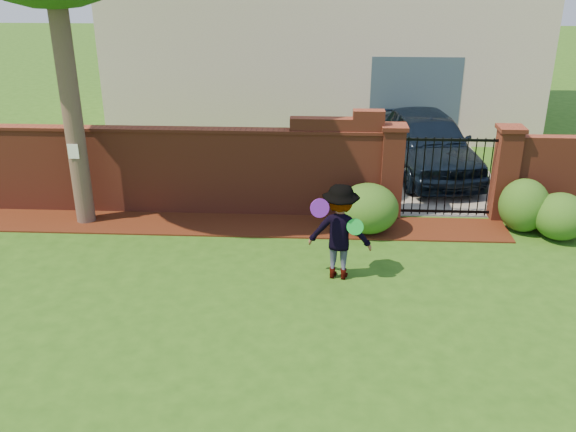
# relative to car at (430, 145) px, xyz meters

# --- Properties ---
(ground) EXTENTS (80.00, 80.00, 0.01)m
(ground) POSITION_rel_car_xyz_m (-3.56, -6.50, -0.76)
(ground) COLOR #265014
(ground) RESTS_ON ground
(mulch_bed) EXTENTS (11.10, 1.08, 0.03)m
(mulch_bed) POSITION_rel_car_xyz_m (-4.51, -3.17, -0.74)
(mulch_bed) COLOR #38150A
(mulch_bed) RESTS_ON ground
(brick_wall) EXTENTS (8.70, 0.31, 2.16)m
(brick_wall) POSITION_rel_car_xyz_m (-5.57, -2.50, 0.18)
(brick_wall) COLOR maroon
(brick_wall) RESTS_ON ground
(pillar_left) EXTENTS (0.50, 0.50, 1.88)m
(pillar_left) POSITION_rel_car_xyz_m (-1.16, -2.50, 0.21)
(pillar_left) COLOR maroon
(pillar_left) RESTS_ON ground
(pillar_right) EXTENTS (0.50, 0.50, 1.88)m
(pillar_right) POSITION_rel_car_xyz_m (1.04, -2.50, 0.21)
(pillar_right) COLOR maroon
(pillar_right) RESTS_ON ground
(iron_gate) EXTENTS (1.78, 0.03, 1.60)m
(iron_gate) POSITION_rel_car_xyz_m (-0.06, -2.50, 0.10)
(iron_gate) COLOR black
(iron_gate) RESTS_ON ground
(driveway) EXTENTS (3.20, 8.00, 0.01)m
(driveway) POSITION_rel_car_xyz_m (-0.06, 1.50, -0.75)
(driveway) COLOR slate
(driveway) RESTS_ON ground
(house) EXTENTS (12.40, 6.40, 6.30)m
(house) POSITION_rel_car_xyz_m (-2.56, 5.49, 2.41)
(house) COLOR beige
(house) RESTS_ON ground
(car) EXTENTS (2.43, 4.63, 1.50)m
(car) POSITION_rel_car_xyz_m (0.00, 0.00, 0.00)
(car) COLOR black
(car) RESTS_ON ground
(paper_notice) EXTENTS (0.20, 0.01, 0.28)m
(paper_notice) POSITION_rel_car_xyz_m (-7.16, -3.29, 0.75)
(paper_notice) COLOR white
(paper_notice) RESTS_ON tree
(shrub_left) EXTENTS (1.15, 1.15, 0.94)m
(shrub_left) POSITION_rel_car_xyz_m (-1.65, -3.29, -0.28)
(shrub_left) COLOR #1C4F17
(shrub_left) RESTS_ON ground
(shrub_middle) EXTENTS (0.93, 0.93, 1.02)m
(shrub_middle) POSITION_rel_car_xyz_m (1.29, -3.08, -0.24)
(shrub_middle) COLOR #1C4F17
(shrub_middle) RESTS_ON ground
(shrub_right) EXTENTS (0.98, 0.98, 0.87)m
(shrub_right) POSITION_rel_car_xyz_m (1.87, -3.42, -0.31)
(shrub_right) COLOR #1C4F17
(shrub_right) RESTS_ON ground
(man) EXTENTS (1.12, 0.77, 1.60)m
(man) POSITION_rel_car_xyz_m (-2.24, -5.14, 0.05)
(man) COLOR gray
(man) RESTS_ON ground
(frisbee_purple) EXTENTS (0.31, 0.16, 0.30)m
(frisbee_purple) POSITION_rel_car_xyz_m (-2.56, -5.41, 0.57)
(frisbee_purple) COLOR purple
(frisbee_purple) RESTS_ON man
(frisbee_green) EXTENTS (0.27, 0.10, 0.27)m
(frisbee_green) POSITION_rel_car_xyz_m (-2.01, -5.32, 0.23)
(frisbee_green) COLOR green
(frisbee_green) RESTS_ON man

